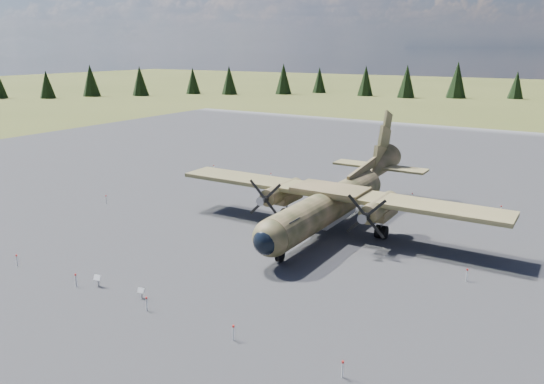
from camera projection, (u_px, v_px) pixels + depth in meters
The scene contains 7 objects.
ground at pixel (251, 235), 42.01m from camera, with size 500.00×500.00×0.00m, color brown.
apron at pixel (309, 204), 50.23m from camera, with size 120.00×120.00×0.04m, color slate.
transport_plane at pixel (335, 197), 43.18m from camera, with size 27.40×24.97×9.07m.
info_placard_left at pixel (98, 279), 32.84m from camera, with size 0.51×0.26×0.76m.
info_placard_right at pixel (141, 291), 31.26m from camera, with size 0.45×0.25×0.67m.
barrier_fence at pixel (245, 228), 42.05m from camera, with size 33.12×29.62×0.85m.
treeline at pixel (322, 173), 42.47m from camera, with size 281.89×280.20×10.76m.
Camera 1 is at (22.20, -32.88, 14.35)m, focal length 35.00 mm.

